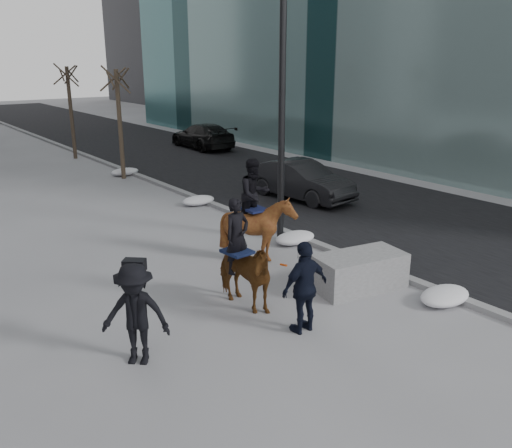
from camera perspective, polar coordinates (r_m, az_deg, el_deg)
ground at (r=11.14m, az=3.77°, el=-8.87°), size 120.00×120.00×0.00m
road at (r=22.71m, az=0.68°, el=4.82°), size 8.00×90.00×0.01m
curb at (r=20.55m, az=-8.18°, el=3.47°), size 0.25×90.00×0.12m
planter at (r=12.09m, az=10.81°, el=-4.92°), size 2.13×1.34×0.79m
car_near at (r=19.38m, az=4.71°, el=4.63°), size 1.86×4.25×1.36m
car_far at (r=30.44m, az=-5.66°, el=9.22°), size 2.11×4.79×1.37m
tree_near at (r=23.04m, az=-14.17°, el=10.65°), size 1.20×1.20×4.90m
tree_far at (r=28.43m, az=-18.93°, el=11.44°), size 1.20×1.20×4.92m
mounted_left at (r=10.85m, az=-1.58°, el=-4.69°), size 0.95×1.81×2.26m
mounted_right at (r=13.22m, az=0.12°, el=0.25°), size 1.40×1.56×2.57m
feeder at (r=9.95m, az=5.16°, el=-6.64°), size 1.03×0.86×1.75m
camera_crew at (r=9.14m, az=-12.57°, el=-9.21°), size 1.28×1.25×1.75m
lamppost at (r=14.57m, az=2.11°, el=17.63°), size 0.25×2.97×9.09m
snow_piles at (r=16.80m, az=-1.80°, el=0.85°), size 1.24×16.58×0.32m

